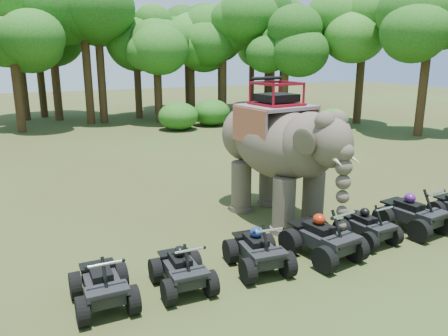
{
  "coord_description": "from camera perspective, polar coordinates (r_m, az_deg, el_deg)",
  "views": [
    {
      "loc": [
        -5.2,
        -9.49,
        5.02
      ],
      "look_at": [
        0.0,
        1.2,
        1.9
      ],
      "focal_mm": 35.0,
      "sensor_mm": 36.0,
      "label": 1
    }
  ],
  "objects": [
    {
      "name": "atv_3",
      "position": [
        11.33,
        12.84,
        -8.14
      ],
      "size": [
        1.6,
        2.03,
        1.38
      ],
      "primitive_type": null,
      "rotation": [
        0.0,
        0.0,
        0.14
      ],
      "color": "black",
      "rests_on": "ground"
    },
    {
      "name": "tree_26",
      "position": [
        31.5,
        -25.65,
        11.71
      ],
      "size": [
        5.81,
        5.81,
        8.31
      ],
      "primitive_type": null,
      "color": "#195114",
      "rests_on": "ground"
    },
    {
      "name": "tree_27",
      "position": [
        36.3,
        -21.44,
        14.14
      ],
      "size": [
        7.41,
        7.41,
        10.58
      ],
      "primitive_type": null,
      "color": "#195114",
      "rests_on": "ground"
    },
    {
      "name": "tree_41",
      "position": [
        38.55,
        -23.0,
        12.72
      ],
      "size": [
        6.23,
        6.23,
        8.9
      ],
      "primitive_type": null,
      "color": "#195114",
      "rests_on": "ground"
    },
    {
      "name": "ground",
      "position": [
        11.93,
        2.56,
        -10.2
      ],
      "size": [
        110.0,
        110.0,
        0.0
      ],
      "primitive_type": "plane",
      "color": "#47381E",
      "rests_on": "ground"
    },
    {
      "name": "atv_1",
      "position": [
        9.77,
        -5.52,
        -12.37
      ],
      "size": [
        1.21,
        1.62,
        1.17
      ],
      "primitive_type": null,
      "rotation": [
        0.0,
        0.0,
        -0.04
      ],
      "color": "black",
      "rests_on": "ground"
    },
    {
      "name": "tree_35",
      "position": [
        43.21,
        5.76,
        14.35
      ],
      "size": [
        6.74,
        6.74,
        9.63
      ],
      "primitive_type": null,
      "color": "#195114",
      "rests_on": "ground"
    },
    {
      "name": "atv_5",
      "position": [
        13.8,
        23.55,
        -4.89
      ],
      "size": [
        1.54,
        1.98,
        1.36
      ],
      "primitive_type": null,
      "rotation": [
        0.0,
        0.0,
        0.11
      ],
      "color": "black",
      "rests_on": "ground"
    },
    {
      "name": "tree_2",
      "position": [
        34.0,
        -0.13,
        13.3
      ],
      "size": [
        5.87,
        5.87,
        8.39
      ],
      "primitive_type": null,
      "color": "#195114",
      "rests_on": "ground"
    },
    {
      "name": "tree_28",
      "position": [
        33.88,
        -15.88,
        13.66
      ],
      "size": [
        6.62,
        6.62,
        9.45
      ],
      "primitive_type": null,
      "color": "#195114",
      "rests_on": "ground"
    },
    {
      "name": "tree_39",
      "position": [
        40.56,
        7.68,
        12.95
      ],
      "size": [
        5.42,
        5.42,
        7.75
      ],
      "primitive_type": null,
      "color": "#195114",
      "rests_on": "ground"
    },
    {
      "name": "atv_0",
      "position": [
        9.46,
        -15.63,
        -13.71
      ],
      "size": [
        1.21,
        1.65,
        1.21
      ],
      "primitive_type": null,
      "rotation": [
        0.0,
        0.0,
        -0.01
      ],
      "color": "black",
      "rests_on": "ground"
    },
    {
      "name": "tree_31",
      "position": [
        35.22,
        -4.3,
        12.91
      ],
      "size": [
        5.52,
        5.52,
        7.89
      ],
      "primitive_type": null,
      "color": "#195114",
      "rests_on": "ground"
    },
    {
      "name": "tree_4",
      "position": [
        33.89,
        17.5,
        13.34
      ],
      "size": [
        6.45,
        6.45,
        9.22
      ],
      "primitive_type": null,
      "color": "#195114",
      "rests_on": "ground"
    },
    {
      "name": "atv_4",
      "position": [
        12.63,
        18.28,
        -6.69
      ],
      "size": [
        1.2,
        1.6,
        1.14
      ],
      "primitive_type": null,
      "rotation": [
        0.0,
        0.0,
        0.05
      ],
      "color": "black",
      "rests_on": "ground"
    },
    {
      "name": "elephant",
      "position": [
        13.43,
        6.93,
        2.3
      ],
      "size": [
        2.81,
        5.36,
        4.32
      ],
      "primitive_type": null,
      "rotation": [
        0.0,
        0.0,
        0.11
      ],
      "color": "brown",
      "rests_on": "ground"
    },
    {
      "name": "tree_0",
      "position": [
        33.64,
        -17.56,
        13.85
      ],
      "size": [
        6.88,
        6.88,
        9.82
      ],
      "primitive_type": null,
      "color": "#195114",
      "rests_on": "ground"
    },
    {
      "name": "tree_34",
      "position": [
        45.36,
        3.65,
        13.19
      ],
      "size": [
        5.39,
        5.39,
        7.7
      ],
      "primitive_type": null,
      "color": "#195114",
      "rests_on": "ground"
    },
    {
      "name": "tree_37",
      "position": [
        37.38,
        -25.15,
        13.2
      ],
      "size": [
        6.89,
        6.89,
        9.85
      ],
      "primitive_type": null,
      "color": "#195114",
      "rests_on": "ground"
    },
    {
      "name": "tree_38",
      "position": [
        38.69,
        -8.83,
        12.31
      ],
      "size": [
        4.94,
        4.94,
        7.06
      ],
      "primitive_type": null,
      "color": "#195114",
      "rests_on": "ground"
    },
    {
      "name": "tree_1",
      "position": [
        33.26,
        -8.62,
        12.07
      ],
      "size": [
        5.03,
        5.03,
        7.18
      ],
      "primitive_type": null,
      "color": "#195114",
      "rests_on": "ground"
    },
    {
      "name": "tree_32",
      "position": [
        38.67,
        6.27,
        14.5
      ],
      "size": [
        6.93,
        6.93,
        9.9
      ],
      "primitive_type": null,
      "color": "#195114",
      "rests_on": "ground"
    },
    {
      "name": "tree_36",
      "position": [
        35.82,
        -11.29,
        12.81
      ],
      "size": [
        5.62,
        5.62,
        8.03
      ],
      "primitive_type": null,
      "color": "#195114",
      "rests_on": "ground"
    },
    {
      "name": "tree_29",
      "position": [
        41.42,
        -0.42,
        13.93
      ],
      "size": [
        6.26,
        6.26,
        8.94
      ],
      "primitive_type": null,
      "color": "#195114",
      "rests_on": "ground"
    },
    {
      "name": "tree_3",
      "position": [
        31.26,
        7.98,
        11.99
      ],
      "size": [
        5.07,
        5.07,
        7.24
      ],
      "primitive_type": null,
      "color": "#195114",
      "rests_on": "ground"
    },
    {
      "name": "atv_2",
      "position": [
        10.54,
        4.5,
        -9.97
      ],
      "size": [
        1.4,
        1.81,
        1.25
      ],
      "primitive_type": null,
      "rotation": [
        0.0,
        0.0,
        -0.1
      ],
      "color": "black",
      "rests_on": "ground"
    },
    {
      "name": "tree_30",
      "position": [
        41.16,
        -4.78,
        13.95
      ],
      "size": [
        6.33,
        6.33,
        9.05
      ],
      "primitive_type": null,
      "color": "#195114",
      "rests_on": "ground"
    },
    {
      "name": "tree_5",
      "position": [
        29.92,
        24.74,
        11.38
      ],
      "size": [
        5.56,
        5.56,
        7.95
      ],
      "primitive_type": null,
      "color": "#195114",
      "rests_on": "ground"
    }
  ]
}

